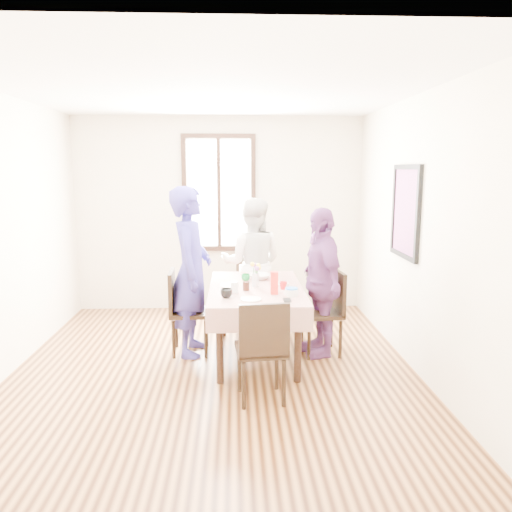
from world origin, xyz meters
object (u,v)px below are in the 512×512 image
object	(u,v)px
chair_far	(252,292)
chair_left	(190,312)
chair_near	(261,349)
person_left	(191,271)
person_far	(252,264)
person_right	(320,282)
dining_table	(256,322)
chair_right	(321,313)

from	to	relation	value
chair_far	chair_left	bearing A→B (deg)	53.57
chair_near	person_left	size ratio (longest dim) A/B	0.50
chair_far	person_far	size ratio (longest dim) A/B	0.56
person_far	person_right	size ratio (longest dim) A/B	1.03
dining_table	chair_right	world-z (taller)	chair_right
chair_left	person_right	xyz separation A→B (m)	(1.40, -0.09, 0.34)
chair_near	person_right	bearing A→B (deg)	51.55
chair_far	person_left	size ratio (longest dim) A/B	0.50
person_far	dining_table	bearing A→B (deg)	97.08
chair_far	chair_near	xyz separation A→B (m)	(0.00, -2.03, 0.00)
chair_left	chair_near	bearing A→B (deg)	29.80
chair_left	person_far	size ratio (longest dim) A/B	0.56
dining_table	chair_right	bearing A→B (deg)	3.73
dining_table	person_left	xyz separation A→B (m)	(-0.69, 0.14, 0.53)
dining_table	chair_near	size ratio (longest dim) A/B	1.62
person_right	chair_right	bearing A→B (deg)	80.92
dining_table	chair_left	bearing A→B (deg)	168.93
person_left	chair_right	bearing A→B (deg)	-89.29
chair_far	person_left	world-z (taller)	person_left
chair_right	person_right	size ratio (longest dim) A/B	0.57
person_right	chair_near	bearing A→B (deg)	-42.04
person_far	person_right	distance (m)	1.17
chair_near	person_right	distance (m)	1.31
chair_far	person_far	world-z (taller)	person_far
person_far	person_left	bearing A→B (deg)	58.35
dining_table	chair_left	xyz separation A→B (m)	(-0.71, 0.14, 0.08)
chair_near	chair_left	bearing A→B (deg)	116.02
chair_left	dining_table	bearing A→B (deg)	77.21
chair_near	person_right	xyz separation A→B (m)	(0.69, 1.06, 0.34)
chair_near	person_far	xyz separation A→B (m)	(0.00, 2.01, 0.36)
dining_table	chair_far	distance (m)	1.02
person_right	person_far	bearing A→B (deg)	-153.17
person_left	chair_near	bearing A→B (deg)	-144.68
chair_right	chair_near	world-z (taller)	same
dining_table	person_right	size ratio (longest dim) A/B	0.93
dining_table	chair_near	xyz separation A→B (m)	(0.00, -1.02, 0.08)
chair_left	chair_far	distance (m)	1.13
dining_table	chair_far	bearing A→B (deg)	90.00
person_left	person_right	world-z (taller)	person_left
dining_table	chair_far	size ratio (longest dim) A/B	1.62
dining_table	chair_right	distance (m)	0.71
chair_left	person_left	bearing A→B (deg)	88.29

